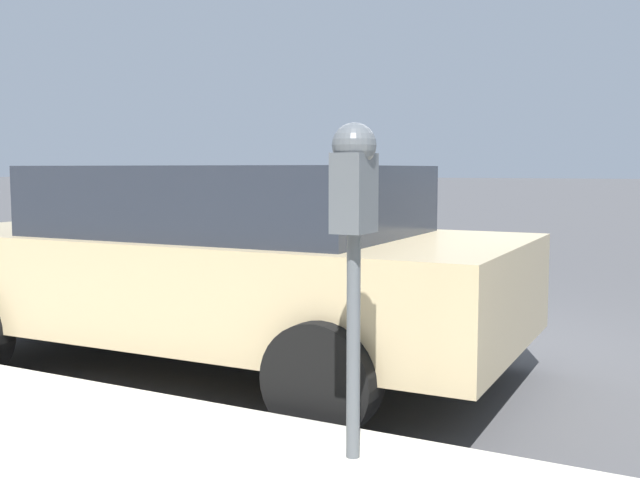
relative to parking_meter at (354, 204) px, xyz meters
name	(u,v)px	position (x,y,z in m)	size (l,w,h in m)	color
ground_plane	(397,351)	(2.54, 0.81, -1.29)	(220.00, 220.00, 0.00)	#424244
parking_meter	(354,204)	(0.00, 0.00, 0.00)	(0.21, 0.19, 1.46)	#4C5156
car_tan	(218,261)	(1.50, 1.79, -0.51)	(2.24, 4.43, 1.46)	tan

